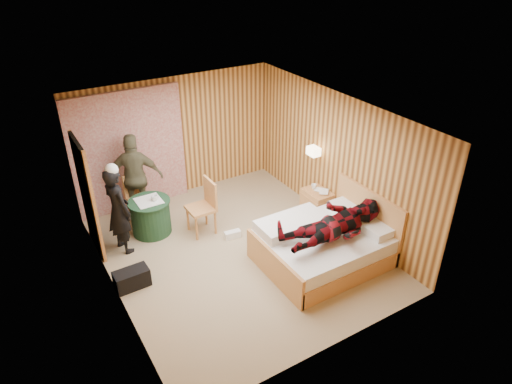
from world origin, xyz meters
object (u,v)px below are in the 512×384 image
man_at_table (136,177)px  duffel_bag (132,279)px  nightstand (317,204)px  man_on_bed (337,218)px  chair_far (137,193)px  chair_near (205,203)px  wall_lamp (314,151)px  round_table (151,216)px  bed (323,245)px  woman_standing (118,210)px

man_at_table → duffel_bag: bearing=92.6°
nightstand → duffel_bag: bearing=-177.9°
man_on_bed → chair_far: bearing=125.3°
chair_near → man_at_table: size_ratio=0.60×
wall_lamp → man_at_table: bearing=152.7°
nightstand → wall_lamp: bearing=80.6°
round_table → duffel_bag: 1.53m
bed → man_at_table: 3.70m
nightstand → duffel_bag: nightstand is taller
nightstand → woman_standing: bearing=165.6°
nightstand → chair_near: bearing=161.5°
nightstand → duffel_bag: 3.74m
chair_near → round_table: bearing=-118.8°
man_on_bed → woman_standing: bearing=140.9°
chair_near → woman_standing: 1.52m
round_table → chair_near: size_ratio=0.74×
round_table → bed: bearing=-46.6°
wall_lamp → duffel_bag: (-3.77, -0.39, -1.15)m
woman_standing → man_at_table: man_at_table is taller
bed → man_at_table: (-2.18, 2.94, 0.55)m
wall_lamp → chair_near: 2.25m
round_table → wall_lamp: bearing=-16.8°
wall_lamp → man_at_table: size_ratio=0.15×
nightstand → man_at_table: size_ratio=0.34×
wall_lamp → bed: bearing=-119.6°
chair_near → duffel_bag: 1.92m
bed → duffel_bag: size_ratio=3.74×
wall_lamp → man_at_table: 3.38m
woman_standing → man_at_table: size_ratio=0.92×
nightstand → man_on_bed: size_ratio=0.33×
woman_standing → wall_lamp: bearing=-115.9°
chair_far → chair_near: chair_near is taller
bed → chair_far: bed is taller
man_at_table → round_table: bearing=114.9°
round_table → man_at_table: 0.82m
round_table → chair_far: 0.64m
chair_far → duffel_bag: bearing=-127.5°
wall_lamp → man_at_table: man_at_table is taller
man_at_table → man_on_bed: (2.21, -3.17, 0.11)m
bed → round_table: bed is taller
round_table → man_at_table: (0.00, 0.64, 0.52)m
wall_lamp → bed: size_ratio=0.13×
chair_far → duffel_bag: size_ratio=1.74×
man_at_table → man_on_bed: man_on_bed is taller
duffel_bag → woman_standing: woman_standing is taller
bed → woman_standing: 3.49m
man_on_bed → round_table: bearing=131.1°
round_table → woman_standing: bearing=-157.5°
nightstand → chair_far: (-2.96, 1.77, 0.25)m
wall_lamp → woman_standing: 3.68m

